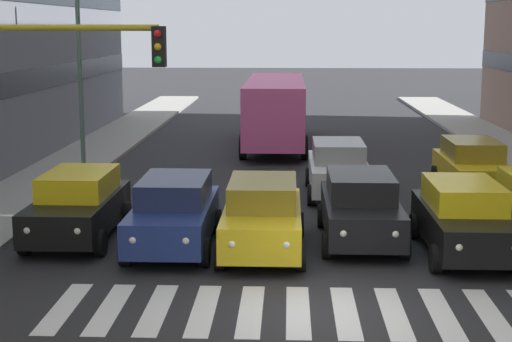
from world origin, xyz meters
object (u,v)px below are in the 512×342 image
object	(u,v)px
car_5	(78,205)
car_row2_0	(472,166)
bus_behind_traffic	(275,105)
traffic_light_gantry	(15,113)
car_1	(464,218)
car_row2_1	(338,168)
car_4	(174,212)
street_lamp_right	(92,37)
car_2	(360,207)
car_3	(263,216)

from	to	relation	value
car_5	car_row2_0	bearing A→B (deg)	-151.50
bus_behind_traffic	traffic_light_gantry	size ratio (longest dim) A/B	1.91
car_1	car_row2_1	distance (m)	7.00
car_4	bus_behind_traffic	world-z (taller)	bus_behind_traffic
car_row2_1	car_1	bearing A→B (deg)	111.35
car_5	car_row2_0	distance (m)	12.82
car_5	car_row2_1	bearing A→B (deg)	-141.16
car_4	car_row2_1	bearing A→B (deg)	-124.83
car_1	street_lamp_right	world-z (taller)	street_lamp_right
car_4	traffic_light_gantry	xyz separation A→B (m)	(2.51, 3.58, 2.81)
bus_behind_traffic	car_2	bearing A→B (deg)	98.62
car_3	bus_behind_traffic	world-z (taller)	bus_behind_traffic
car_3	car_5	world-z (taller)	same
car_3	traffic_light_gantry	bearing A→B (deg)	35.70
car_3	car_row2_1	bearing A→B (deg)	-108.71
car_row2_1	traffic_light_gantry	world-z (taller)	traffic_light_gantry
car_row2_0	car_3	bearing A→B (deg)	47.06
street_lamp_right	car_row2_0	bearing A→B (deg)	168.57
car_5	traffic_light_gantry	size ratio (longest dim) A/B	0.81
car_5	car_row2_0	size ratio (longest dim) A/B	1.00
car_4	street_lamp_right	world-z (taller)	street_lamp_right
car_1	car_2	xyz separation A→B (m)	(2.33, -1.01, 0.00)
car_2	traffic_light_gantry	size ratio (longest dim) A/B	0.81
car_row2_0	street_lamp_right	bearing A→B (deg)	-11.43
car_4	car_3	bearing A→B (deg)	173.88
car_1	traffic_light_gantry	world-z (taller)	traffic_light_gantry
car_1	car_row2_0	bearing A→B (deg)	-104.40
bus_behind_traffic	car_row2_1	bearing A→B (deg)	101.92
traffic_light_gantry	street_lamp_right	distance (m)	13.20
car_1	car_row2_1	world-z (taller)	same
bus_behind_traffic	street_lamp_right	distance (m)	10.14
car_5	street_lamp_right	world-z (taller)	street_lamp_right
car_3	car_5	distance (m)	4.79
car_row2_1	bus_behind_traffic	size ratio (longest dim) A/B	0.42
car_1	street_lamp_right	distance (m)	15.33
car_1	bus_behind_traffic	bearing A→B (deg)	-74.34
car_2	traffic_light_gantry	xyz separation A→B (m)	(7.08, 4.33, 2.81)
car_5	street_lamp_right	size ratio (longest dim) A/B	0.56
car_3	car_1	bearing A→B (deg)	179.63
car_2	car_row2_1	world-z (taller)	same
car_5	bus_behind_traffic	distance (m)	16.68
car_3	car_row2_0	size ratio (longest dim) A/B	1.00
car_4	car_row2_0	xyz separation A→B (m)	(-8.72, -6.82, 0.00)
car_1	car_3	world-z (taller)	same
car_row2_1	traffic_light_gantry	bearing A→B (deg)	55.12
traffic_light_gantry	car_1	bearing A→B (deg)	-160.56
car_3	street_lamp_right	xyz separation A→B (m)	(6.39, -9.68, 4.09)
car_2	car_3	size ratio (longest dim) A/B	1.00
traffic_light_gantry	bus_behind_traffic	bearing A→B (deg)	-102.96
car_1	car_5	xyz separation A→B (m)	(9.45, -0.97, 0.00)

